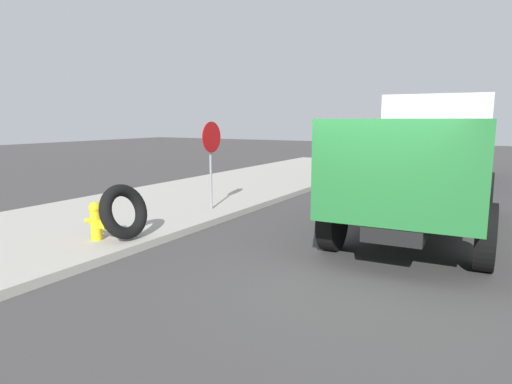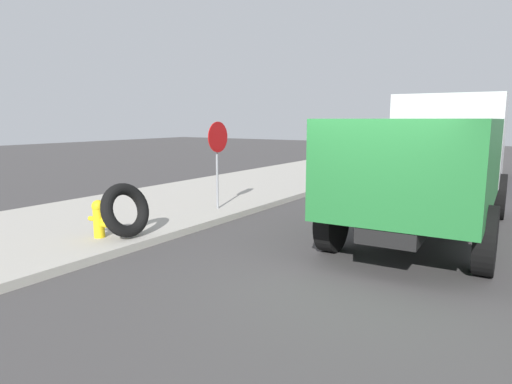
# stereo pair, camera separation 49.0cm
# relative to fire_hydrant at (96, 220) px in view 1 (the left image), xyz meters

# --- Properties ---
(ground_plane) EXTENTS (80.00, 80.00, 0.00)m
(ground_plane) POSITION_rel_fire_hydrant_xyz_m (0.91, -4.90, -0.54)
(ground_plane) COLOR #423F3F
(sidewalk_curb) EXTENTS (36.00, 5.00, 0.15)m
(sidewalk_curb) POSITION_rel_fire_hydrant_xyz_m (0.91, 1.60, -0.46)
(sidewalk_curb) COLOR #ADA89E
(sidewalk_curb) RESTS_ON ground
(fire_hydrant) EXTENTS (0.24, 0.53, 0.73)m
(fire_hydrant) POSITION_rel_fire_hydrant_xyz_m (0.00, 0.00, 0.00)
(fire_hydrant) COLOR yellow
(fire_hydrant) RESTS_ON sidewalk_curb
(loose_tire) EXTENTS (1.07, 0.57, 1.07)m
(loose_tire) POSITION_rel_fire_hydrant_xyz_m (0.28, -0.44, 0.15)
(loose_tire) COLOR black
(loose_tire) RESTS_ON sidewalk_curb
(stop_sign) EXTENTS (0.76, 0.08, 2.19)m
(stop_sign) POSITION_rel_fire_hydrant_xyz_m (3.45, -0.19, 1.13)
(stop_sign) COLOR gray
(stop_sign) RESTS_ON sidewalk_curb
(dump_truck_green) EXTENTS (7.10, 3.03, 3.00)m
(dump_truck_green) POSITION_rel_fire_hydrant_xyz_m (4.62, -5.03, 1.07)
(dump_truck_green) COLOR #237033
(dump_truck_green) RESTS_ON ground
(dump_truck_blue) EXTENTS (7.10, 3.04, 3.00)m
(dump_truck_blue) POSITION_rel_fire_hydrant_xyz_m (13.64, -3.84, 1.07)
(dump_truck_blue) COLOR #1E3899
(dump_truck_blue) RESTS_ON ground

